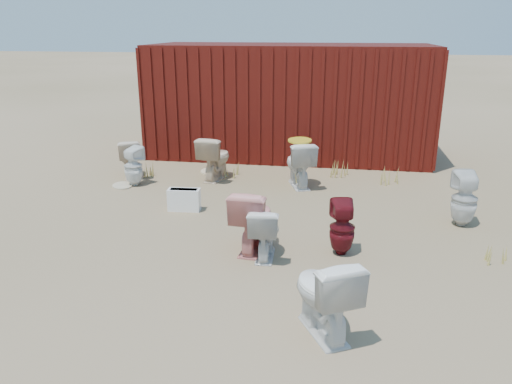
% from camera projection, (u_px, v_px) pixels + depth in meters
% --- Properties ---
extents(ground, '(100.00, 100.00, 0.00)m').
position_uv_depth(ground, '(249.00, 245.00, 6.61)').
color(ground, brown).
rests_on(ground, ground).
extents(shipping_container, '(6.00, 2.40, 2.40)m').
position_uv_depth(shipping_container, '(290.00, 100.00, 11.10)').
color(shipping_container, '#450D0B').
rests_on(shipping_container, ground).
extents(toilet_front_pink, '(0.53, 0.86, 0.84)m').
position_uv_depth(toilet_front_pink, '(253.00, 219.00, 6.38)').
color(toilet_front_pink, pink).
rests_on(toilet_front_pink, ground).
extents(toilet_front_c, '(0.41, 0.68, 0.67)m').
position_uv_depth(toilet_front_c, '(265.00, 232.00, 6.19)').
color(toilet_front_c, silver).
rests_on(toilet_front_c, ground).
extents(toilet_front_maroon, '(0.37, 0.38, 0.71)m').
position_uv_depth(toilet_front_maroon, '(342.00, 228.00, 6.26)').
color(toilet_front_maroon, maroon).
rests_on(toilet_front_maroon, ground).
extents(toilet_front_e, '(0.78, 0.92, 0.81)m').
position_uv_depth(toilet_front_e, '(324.00, 294.00, 4.61)').
color(toilet_front_e, white).
rests_on(toilet_front_e, ground).
extents(toilet_back_a, '(0.43, 0.44, 0.72)m').
position_uv_depth(toilet_back_a, '(133.00, 166.00, 9.00)').
color(toilet_back_a, white).
rests_on(toilet_back_a, ground).
extents(toilet_back_beige_left, '(0.68, 0.83, 0.73)m').
position_uv_depth(toilet_back_beige_left, '(129.00, 158.00, 9.54)').
color(toilet_back_beige_left, beige).
rests_on(toilet_back_beige_left, ground).
extents(toilet_back_beige_right, '(0.59, 0.88, 0.83)m').
position_uv_depth(toilet_back_beige_right, '(215.00, 158.00, 9.37)').
color(toilet_back_beige_right, beige).
rests_on(toilet_back_beige_right, ground).
extents(toilet_back_yellowlid, '(0.71, 0.92, 0.83)m').
position_uv_depth(toilet_back_yellowlid, '(299.00, 164.00, 8.95)').
color(toilet_back_yellowlid, white).
rests_on(toilet_back_yellowlid, ground).
extents(toilet_back_e, '(0.40, 0.41, 0.81)m').
position_uv_depth(toilet_back_e, '(464.00, 199.00, 7.16)').
color(toilet_back_e, silver).
rests_on(toilet_back_e, ground).
extents(yellow_lid, '(0.42, 0.53, 0.02)m').
position_uv_depth(yellow_lid, '(300.00, 140.00, 8.81)').
color(yellow_lid, gold).
rests_on(yellow_lid, toilet_back_yellowlid).
extents(loose_tank, '(0.51, 0.23, 0.35)m').
position_uv_depth(loose_tank, '(184.00, 200.00, 7.82)').
color(loose_tank, white).
rests_on(loose_tank, ground).
extents(loose_lid_near, '(0.44, 0.54, 0.02)m').
position_uv_depth(loose_lid_near, '(210.00, 171.00, 9.97)').
color(loose_lid_near, beige).
rests_on(loose_lid_near, ground).
extents(loose_lid_far, '(0.53, 0.58, 0.02)m').
position_uv_depth(loose_lid_far, '(123.00, 185.00, 9.06)').
color(loose_lid_far, tan).
rests_on(loose_lid_far, ground).
extents(weed_clump_a, '(0.36, 0.36, 0.28)m').
position_uv_depth(weed_clump_a, '(147.00, 169.00, 9.66)').
color(weed_clump_a, '#A69442').
rests_on(weed_clump_a, ground).
extents(weed_clump_b, '(0.32, 0.32, 0.29)m').
position_uv_depth(weed_clump_b, '(298.00, 177.00, 9.10)').
color(weed_clump_b, '#A69442').
rests_on(weed_clump_b, ground).
extents(weed_clump_c, '(0.36, 0.36, 0.32)m').
position_uv_depth(weed_clump_c, '(389.00, 175.00, 9.16)').
color(weed_clump_c, '#A69442').
rests_on(weed_clump_c, ground).
extents(weed_clump_d, '(0.30, 0.30, 0.25)m').
position_uv_depth(weed_clump_d, '(230.00, 170.00, 9.63)').
color(weed_clump_d, '#A69442').
rests_on(weed_clump_d, ground).
extents(weed_clump_e, '(0.34, 0.34, 0.33)m').
position_uv_depth(weed_clump_e, '(339.00, 167.00, 9.65)').
color(weed_clump_e, '#A69442').
rests_on(weed_clump_e, ground).
extents(weed_clump_f, '(0.28, 0.28, 0.21)m').
position_uv_depth(weed_clump_f, '(495.00, 253.00, 6.14)').
color(weed_clump_f, '#A69442').
rests_on(weed_clump_f, ground).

